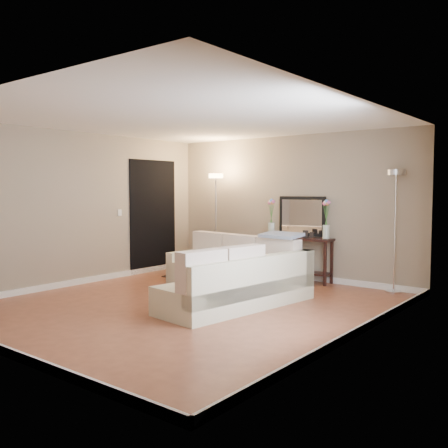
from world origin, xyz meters
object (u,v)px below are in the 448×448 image
Objects in this scene: sectional_sofa at (233,275)px; floor_lamp_unlit at (396,206)px; floor_lamp_lit at (216,203)px; console_table at (293,256)px.

floor_lamp_unlit reaches higher than sectional_sofa.
floor_lamp_lit is at bearing -175.37° from floor_lamp_unlit.
floor_lamp_unlit reaches higher than console_table.
floor_lamp_lit reaches higher than sectional_sofa.
console_table is 0.66× the size of floor_lamp_unlit.
sectional_sofa is at bearing -91.63° from console_table.
sectional_sofa is 1.40× the size of floor_lamp_unlit.
floor_lamp_lit is 3.40m from floor_lamp_unlit.
console_table is 1.87m from floor_lamp_lit.
floor_lamp_lit is at bearing -173.04° from console_table.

